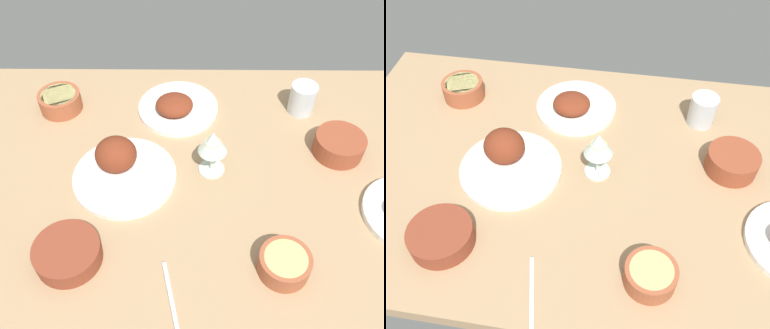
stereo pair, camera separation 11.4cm
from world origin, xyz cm
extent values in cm
cube|color=tan|center=(0.00, 0.00, 2.00)|extent=(140.00, 90.00, 4.00)
cylinder|color=white|center=(17.80, 3.32, 4.80)|extent=(27.35, 27.35, 1.60)
ellipsoid|color=maroon|center=(19.96, 0.26, 9.86)|extent=(11.04, 10.54, 9.26)
cylinder|color=white|center=(4.46, -24.29, 4.80)|extent=(24.38, 24.38, 1.60)
ellipsoid|color=maroon|center=(5.46, -21.98, 8.00)|extent=(11.22, 10.44, 5.21)
cylinder|color=#A35133|center=(40.52, -24.71, 6.84)|extent=(12.69, 12.69, 5.69)
cylinder|color=#DBCC7A|center=(40.52, -24.71, 9.19)|extent=(10.40, 10.40, 1.00)
cylinder|color=brown|center=(27.84, 27.37, 6.47)|extent=(15.26, 15.26, 4.93)
cylinder|color=#4C192D|center=(27.84, 27.37, 8.43)|extent=(12.51, 12.51, 1.00)
cylinder|color=#A35133|center=(-20.68, 29.68, 6.64)|extent=(11.66, 11.66, 5.27)
cylinder|color=#D6BC70|center=(-20.68, 29.68, 8.77)|extent=(9.56, 9.56, 1.00)
cylinder|color=brown|center=(-40.65, -6.70, 6.96)|extent=(13.74, 13.74, 5.91)
cylinder|color=brown|center=(-40.65, -6.70, 9.41)|extent=(11.27, 11.27, 1.00)
cylinder|color=silver|center=(-5.30, -0.38, 4.25)|extent=(7.00, 7.00, 0.50)
cylinder|color=silver|center=(-5.30, -0.38, 8.00)|extent=(1.00, 1.00, 7.00)
cone|color=silver|center=(-5.30, -0.38, 14.75)|extent=(7.60, 7.60, 6.50)
cylinder|color=beige|center=(-5.30, -0.38, 13.30)|extent=(4.18, 4.18, 2.80)
cylinder|color=silver|center=(-33.10, -24.51, 8.65)|extent=(7.88, 7.88, 9.30)
cube|color=silver|center=(4.08, 37.28, 4.40)|extent=(4.98, 17.89, 0.80)
camera|label=1|loc=(-0.64, 75.65, 91.84)|focal=39.91mm
camera|label=2|loc=(-12.03, 74.69, 91.84)|focal=39.91mm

